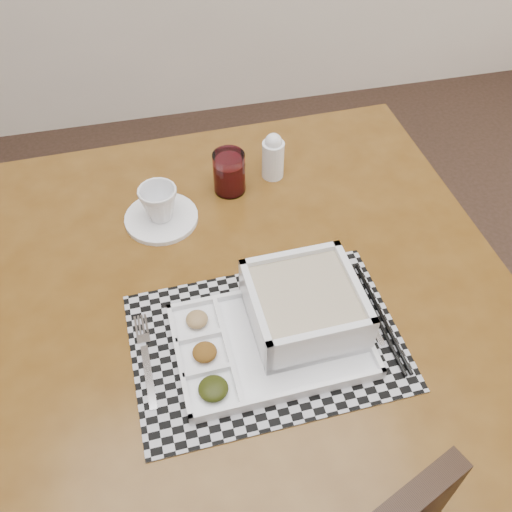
# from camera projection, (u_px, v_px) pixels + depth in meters

# --- Properties ---
(dining_table) EXTENTS (1.01, 1.01, 0.74)m
(dining_table) POSITION_uv_depth(u_px,v_px,m) (246.00, 311.00, 1.11)
(dining_table) COLOR #52310E
(dining_table) RESTS_ON ground
(placemat) EXTENTS (0.46, 0.33, 0.00)m
(placemat) POSITION_uv_depth(u_px,v_px,m) (266.00, 341.00, 0.97)
(placemat) COLOR #AEAEB6
(placemat) RESTS_ON dining_table
(serving_tray) EXTENTS (0.33, 0.24, 0.09)m
(serving_tray) POSITION_uv_depth(u_px,v_px,m) (294.00, 316.00, 0.96)
(serving_tray) COLOR white
(serving_tray) RESTS_ON placemat
(fork) EXTENTS (0.02, 0.19, 0.00)m
(fork) POSITION_uv_depth(u_px,v_px,m) (146.00, 357.00, 0.94)
(fork) COLOR silver
(fork) RESTS_ON placemat
(spoon) EXTENTS (0.04, 0.18, 0.01)m
(spoon) POSITION_uv_depth(u_px,v_px,m) (353.00, 284.00, 1.05)
(spoon) COLOR silver
(spoon) RESTS_ON placemat
(chopsticks) EXTENTS (0.02, 0.24, 0.01)m
(chopsticks) POSITION_uv_depth(u_px,v_px,m) (379.00, 317.00, 1.00)
(chopsticks) COLOR black
(chopsticks) RESTS_ON placemat
(saucer) EXTENTS (0.15, 0.15, 0.01)m
(saucer) POSITION_uv_depth(u_px,v_px,m) (161.00, 218.00, 1.17)
(saucer) COLOR white
(saucer) RESTS_ON dining_table
(cup) EXTENTS (0.08, 0.08, 0.07)m
(cup) POSITION_uv_depth(u_px,v_px,m) (159.00, 203.00, 1.13)
(cup) COLOR white
(cup) RESTS_ON saucer
(juice_glass) EXTENTS (0.07, 0.07, 0.09)m
(juice_glass) POSITION_uv_depth(u_px,v_px,m) (229.00, 174.00, 1.20)
(juice_glass) COLOR white
(juice_glass) RESTS_ON dining_table
(creamer_bottle) EXTENTS (0.05, 0.05, 0.11)m
(creamer_bottle) POSITION_uv_depth(u_px,v_px,m) (273.00, 156.00, 1.23)
(creamer_bottle) COLOR white
(creamer_bottle) RESTS_ON dining_table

